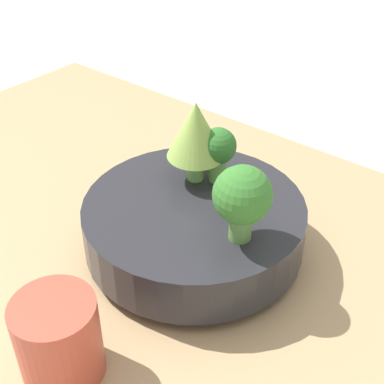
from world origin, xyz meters
The scene contains 7 objects.
ground_plane centered at (0.00, 0.00, 0.00)m, with size 6.00×6.00×0.00m, color beige.
table centered at (0.00, 0.00, 0.02)m, with size 1.13×0.64×0.03m.
bowl centered at (0.03, 0.00, 0.08)m, with size 0.27×0.27×0.07m.
broccoli_floret_back centered at (0.02, 0.06, 0.15)m, with size 0.05×0.05×0.07m.
romanesco_piece_far centered at (0.00, 0.04, 0.17)m, with size 0.07×0.07×0.11m.
broccoli_floret_right centered at (0.11, -0.02, 0.16)m, with size 0.06×0.06×0.09m.
cup centered at (0.04, -0.22, 0.08)m, with size 0.08×0.08×0.09m.
Camera 1 is at (0.35, -0.40, 0.49)m, focal length 50.00 mm.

